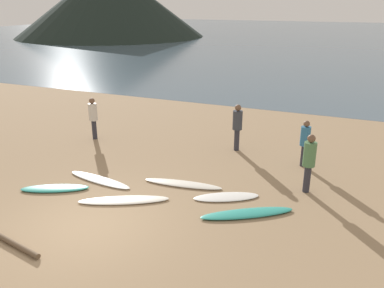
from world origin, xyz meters
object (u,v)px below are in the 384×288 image
object	(u,v)px
driftwood_log	(14,244)
surfboard_0	(55,188)
surfboard_4	(226,197)
surfboard_5	(247,213)
person_0	(93,115)
person_1	(305,140)
person_2	(309,159)
person_3	(237,124)
surfboard_1	(100,180)
surfboard_2	(124,200)
surfboard_3	(183,184)

from	to	relation	value
driftwood_log	surfboard_0	bearing A→B (deg)	113.25
surfboard_4	driftwood_log	xyz separation A→B (m)	(-3.79, -4.18, 0.04)
surfboard_5	person_0	xyz separation A→B (m)	(-7.43, 3.55, 0.97)
surfboard_5	person_1	bearing A→B (deg)	44.26
person_2	person_3	world-z (taller)	person_2
surfboard_0	person_0	size ratio (longest dim) A/B	1.18
surfboard_5	person_1	xyz separation A→B (m)	(0.88, 3.96, 0.91)
surfboard_0	person_1	distance (m)	8.21
surfboard_1	person_1	xyz separation A→B (m)	(5.76, 3.72, 0.92)
surfboard_1	person_1	world-z (taller)	person_1
person_0	surfboard_0	bearing A→B (deg)	-100.42
surfboard_2	driftwood_log	distance (m)	3.08
person_1	person_2	bearing A→B (deg)	53.09
surfboard_5	person_1	size ratio (longest dim) A/B	1.57
surfboard_2	person_2	size ratio (longest dim) A/B	1.43
surfboard_4	surfboard_1	bearing A→B (deg)	157.46
surfboard_0	driftwood_log	world-z (taller)	driftwood_log
surfboard_2	person_1	distance (m)	6.37
surfboard_3	surfboard_5	world-z (taller)	surfboard_5
surfboard_3	surfboard_4	size ratio (longest dim) A/B	1.30
surfboard_0	person_3	world-z (taller)	person_3
surfboard_2	surfboard_3	world-z (taller)	same
surfboard_2	driftwood_log	size ratio (longest dim) A/B	1.47
surfboard_0	driftwood_log	size ratio (longest dim) A/B	1.15
surfboard_4	person_2	world-z (taller)	person_2
surfboard_4	surfboard_5	distance (m)	1.07
surfboard_0	person_0	xyz separation A→B (m)	(-1.69, 4.35, 0.97)
surfboard_3	driftwood_log	xyz separation A→B (m)	(-2.28, -4.46, 0.03)
person_0	driftwood_log	bearing A→B (deg)	-99.63
surfboard_3	surfboard_0	bearing A→B (deg)	-159.60
surfboard_1	person_2	size ratio (longest dim) A/B	1.36
surfboard_3	person_2	distance (m)	3.85
surfboard_2	surfboard_5	world-z (taller)	surfboard_5
surfboard_1	surfboard_4	size ratio (longest dim) A/B	1.28
driftwood_log	surfboard_1	bearing A→B (deg)	94.24
surfboard_1	surfboard_3	world-z (taller)	surfboard_3
surfboard_4	driftwood_log	bearing A→B (deg)	-161.24
person_0	person_3	bearing A→B (deg)	-21.72
surfboard_4	surfboard_2	bearing A→B (deg)	177.76
surfboard_3	person_3	size ratio (longest dim) A/B	1.39
person_1	person_3	size ratio (longest dim) A/B	0.91
surfboard_0	person_1	size ratio (longest dim) A/B	1.24
surfboard_0	surfboard_1	size ratio (longest dim) A/B	0.83
surfboard_1	driftwood_log	bearing A→B (deg)	-77.30
surfboard_0	surfboard_5	world-z (taller)	same
person_0	person_2	xyz separation A→B (m)	(8.69, -1.54, 0.04)
surfboard_3	person_2	bearing A→B (deg)	8.73
person_3	driftwood_log	world-z (taller)	person_3
surfboard_3	person_0	xyz separation A→B (m)	(-5.12, 2.56, 0.98)
surfboard_3	person_2	world-z (taller)	person_2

